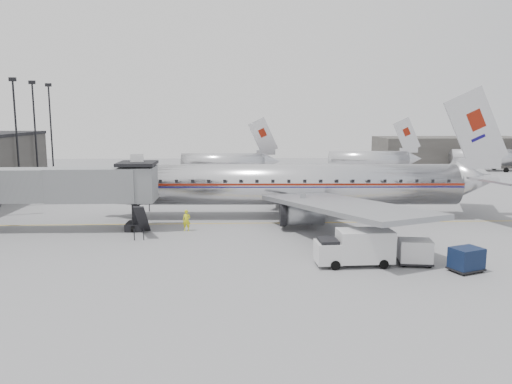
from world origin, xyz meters
TOP-DOWN VIEW (x-y plane):
  - ground at (0.00, 0.00)m, footprint 160.00×160.00m
  - hangar at (45.00, 60.00)m, footprint 30.00×12.00m
  - apron_line at (3.00, 6.00)m, footprint 60.00×0.15m
  - jet_bridge at (-16.66, 3.67)m, footprint 21.00×6.20m
  - distant_aircraft_near at (-1.79, 42.00)m, footprint 16.39×3.20m
  - distant_aircraft_mid at (24.21, 46.00)m, footprint 16.39×3.20m
  - distant_aircraft_far at (48.21, 50.00)m, footprint 16.39×3.20m
  - airliner at (6.86, 8.97)m, footprint 43.25×40.05m
  - service_van at (8.62, -8.27)m, footprint 5.54×2.36m
  - baggage_cart_navy at (15.94, -10.00)m, footprint 2.58×2.30m
  - baggage_cart_white at (12.96, -8.32)m, footprint 2.59×2.12m
  - ramp_worker at (-4.44, 3.00)m, footprint 0.75×0.51m

SIDE VIEW (x-z plane):
  - ground at x=0.00m, z-range 0.00..0.00m
  - apron_line at x=3.00m, z-range 0.00..0.01m
  - baggage_cart_navy at x=15.94m, z-range 0.05..1.73m
  - baggage_cart_white at x=12.96m, z-range 0.06..1.91m
  - ramp_worker at x=-4.44m, z-range 0.00..1.98m
  - service_van at x=8.62m, z-range 0.06..2.64m
  - distant_aircraft_near at x=-1.79m, z-range -2.40..7.86m
  - distant_aircraft_mid at x=24.21m, z-range -2.40..7.86m
  - distant_aircraft_far at x=48.21m, z-range -2.40..7.86m
  - hangar at x=45.00m, z-range 0.00..6.00m
  - airliner at x=6.86m, z-range -3.40..10.28m
  - jet_bridge at x=-16.66m, z-range 0.63..7.73m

